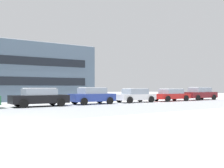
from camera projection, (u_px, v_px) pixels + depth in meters
The scene contains 7 objects.
ground_plane at pixel (8, 121), 12.06m from camera, with size 120.00×120.00×0.00m, color white.
parked_car_black at pixel (39, 97), 21.14m from camera, with size 4.49×2.12×1.49m.
parked_car_blue at pixel (92, 96), 24.08m from camera, with size 4.07×2.08×1.54m.
parked_car_white at pixel (135, 95), 26.83m from camera, with size 4.20×2.02×1.43m.
parked_car_red at pixel (171, 95), 29.46m from camera, with size 4.42×2.03×1.39m.
parked_car_maroon at pixel (200, 93), 32.24m from camera, with size 4.61×2.05×1.55m.
building_far_right at pixel (27, 73), 33.50m from camera, with size 13.85×10.20×6.65m.
Camera 1 is at (-2.97, -12.62, 1.53)m, focal length 42.71 mm.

